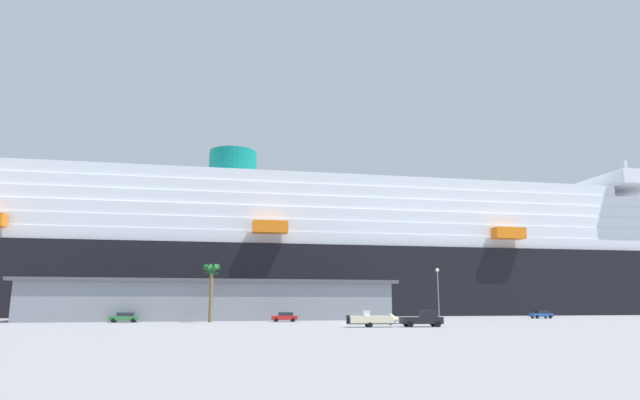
# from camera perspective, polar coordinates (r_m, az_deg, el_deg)

# --- Properties ---
(ground_plane) EXTENTS (600.00, 600.00, 0.00)m
(ground_plane) POSITION_cam_1_polar(r_m,az_deg,el_deg) (115.04, -0.95, -12.61)
(ground_plane) COLOR gray
(cruise_ship) EXTENTS (303.25, 40.81, 53.33)m
(cruise_ship) POSITION_cam_1_polar(r_m,az_deg,el_deg) (146.25, 7.22, -6.37)
(cruise_ship) COLOR black
(cruise_ship) RESTS_ON ground_plane
(terminal_building) EXTENTS (68.58, 31.44, 7.34)m
(terminal_building) POSITION_cam_1_polar(r_m,az_deg,el_deg) (109.26, -11.41, -10.54)
(terminal_building) COLOR gray
(terminal_building) RESTS_ON ground_plane
(pickup_truck) EXTENTS (5.71, 2.54, 2.20)m
(pickup_truck) POSITION_cam_1_polar(r_m,az_deg,el_deg) (73.85, 11.05, -12.49)
(pickup_truck) COLOR black
(pickup_truck) RESTS_ON ground_plane
(small_boat_on_trailer) EXTENTS (8.00, 2.18, 2.15)m
(small_boat_on_trailer) POSITION_cam_1_polar(r_m,az_deg,el_deg) (72.14, 6.01, -12.74)
(small_boat_on_trailer) COLOR #595960
(small_boat_on_trailer) RESTS_ON ground_plane
(palm_tree) EXTENTS (3.00, 2.87, 9.64)m
(palm_tree) POSITION_cam_1_polar(r_m,az_deg,el_deg) (90.97, -11.61, -8.02)
(palm_tree) COLOR brown
(palm_tree) RESTS_ON ground_plane
(street_lamp) EXTENTS (0.56, 0.56, 8.65)m
(street_lamp) POSITION_cam_1_polar(r_m,az_deg,el_deg) (88.39, 12.63, -9.22)
(street_lamp) COLOR slate
(street_lamp) RESTS_ON ground_plane
(parked_car_green_wagon) EXTENTS (4.66, 2.16, 1.58)m
(parked_car_green_wagon) POSITION_cam_1_polar(r_m,az_deg,el_deg) (94.29, -20.36, -11.78)
(parked_car_green_wagon) COLOR #2D723F
(parked_car_green_wagon) RESTS_ON ground_plane
(parked_car_yellow_taxi) EXTENTS (4.69, 2.49, 1.58)m
(parked_car_yellow_taxi) POSITION_cam_1_polar(r_m,az_deg,el_deg) (101.78, -28.12, -11.08)
(parked_car_yellow_taxi) COLOR yellow
(parked_car_yellow_taxi) RESTS_ON ground_plane
(parked_car_blue_suv) EXTENTS (4.40, 2.23, 1.58)m
(parked_car_blue_suv) POSITION_cam_1_polar(r_m,az_deg,el_deg) (119.43, 22.80, -11.31)
(parked_car_blue_suv) COLOR #264C99
(parked_car_blue_suv) RESTS_ON ground_plane
(parked_car_red_hatchback) EXTENTS (4.32, 2.22, 1.58)m
(parked_car_red_hatchback) POSITION_cam_1_polar(r_m,az_deg,el_deg) (91.69, -3.85, -12.47)
(parked_car_red_hatchback) COLOR red
(parked_car_red_hatchback) RESTS_ON ground_plane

